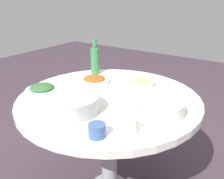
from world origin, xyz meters
name	(u,v)px	position (x,y,z in m)	size (l,w,h in m)	color
round_dining_table	(109,109)	(0.00, 0.00, 0.64)	(1.11, 1.11, 0.73)	#99999E
rice_bowl	(72,104)	(-0.05, -0.28, 0.78)	(0.29, 0.29, 0.10)	#B2B5BA
soup_bowl	(160,108)	(0.35, -0.04, 0.76)	(0.25, 0.25, 0.07)	white
dish_noodles	(140,82)	(0.06, 0.29, 0.74)	(0.20, 0.20, 0.03)	silver
dish_greens	(42,89)	(-0.39, -0.18, 0.75)	(0.21, 0.21, 0.05)	silver
dish_stirfry	(94,80)	(-0.23, 0.14, 0.75)	(0.21, 0.21, 0.04)	white
green_bottle	(95,60)	(-0.35, 0.31, 0.84)	(0.07, 0.07, 0.27)	#347845
tea_cup_near	(130,125)	(0.31, -0.27, 0.76)	(0.07, 0.07, 0.07)	white
tea_cup_far	(97,130)	(0.21, -0.39, 0.76)	(0.08, 0.08, 0.06)	#3B5E95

